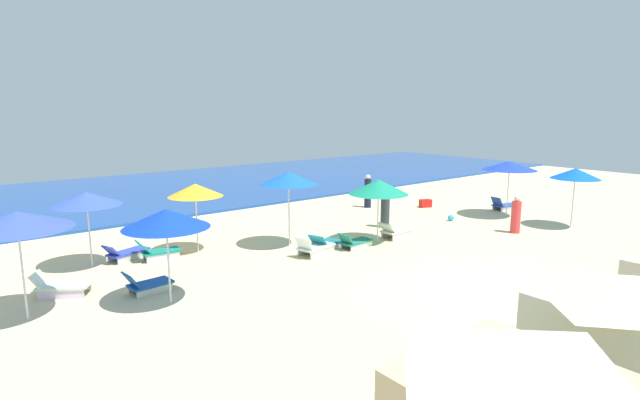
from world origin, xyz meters
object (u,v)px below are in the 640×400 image
Objects in this scene: umbrella_2 at (166,219)px; cooler_box_0 at (425,203)px; umbrella_1 at (510,166)px; lounge_chair_6_0 at (158,252)px; lounge_chair_4_0 at (126,253)px; beach_ball_1 at (451,218)px; beachgoer_0 at (516,216)px; lounge_chair_3_0 at (355,242)px; umbrella_6 at (195,190)px; lounge_chair_7_1 at (314,247)px; lounge_chair_1_0 at (505,205)px; lounge_chair_2_0 at (147,284)px; beachgoer_1 at (385,210)px; lounge_chair_0_0 at (60,286)px; cabana_1 at (616,361)px; umbrella_3 at (378,187)px; umbrella_7 at (289,178)px; umbrella_5 at (576,174)px; umbrella_4 at (86,199)px; umbrella_0 at (17,220)px; lounge_chair_7_0 at (325,243)px; beachgoer_2 at (368,192)px; lounge_chair_3_1 at (395,231)px.

cooler_box_0 is (15.01, 3.97, -2.04)m from umbrella_2.
umbrella_1 is 4.40× the size of cooler_box_0.
lounge_chair_6_0 is at bearing 166.54° from umbrella_1.
lounge_chair_4_0 is at bearing 164.98° from umbrella_1.
lounge_chair_4_0 is 5.72× the size of beach_ball_1.
beachgoer_0 is 5.80m from cooler_box_0.
umbrella_6 reaches higher than lounge_chair_3_0.
lounge_chair_1_0 is at bearing -100.55° from lounge_chair_7_1.
beachgoer_1 reaches higher than lounge_chair_2_0.
beachgoer_1 is at bearing -69.19° from lounge_chair_3_0.
lounge_chair_3_0 is at bearing 6.37° from umbrella_2.
lounge_chair_0_0 is 1.20× the size of lounge_chair_2_0.
lounge_chair_3_0 is 2.39× the size of cooler_box_0.
cabana_1 is 1.12× the size of umbrella_3.
lounge_chair_6_0 is at bearing 161.83° from umbrella_7.
cabana_1 is at bearing -73.26° from umbrella_2.
umbrella_2 is at bearing 170.88° from umbrella_5.
lounge_chair_3_0 is at bearing 42.30° from cooler_box_0.
umbrella_4 is at bearing 158.39° from umbrella_3.
lounge_chair_2_0 reaches higher than lounge_chair_3_0.
beachgoer_1 is 3.34m from beach_ball_1.
umbrella_0 reaches higher than beach_ball_1.
lounge_chair_7_0 reaches higher than lounge_chair_4_0.
lounge_chair_6_0 reaches higher than lounge_chair_3_0.
lounge_chair_1_0 is at bearing 36.30° from cabana_1.
cooler_box_0 is (15.73, -0.45, -1.99)m from umbrella_4.
umbrella_7 is at bearing 41.25° from lounge_chair_3_0.
umbrella_1 is 1.08× the size of umbrella_3.
lounge_chair_4_0 is at bearing 11.36° from beachgoer_1.
lounge_chair_0_0 is (-4.88, 11.71, -1.09)m from cabana_1.
beach_ball_1 is (15.50, -1.07, -0.14)m from lounge_chair_0_0.
lounge_chair_0_0 is at bearing 25.70° from cooler_box_0.
cabana_1 reaches higher than lounge_chair_2_0.
lounge_chair_7_0 is (-11.29, 0.21, 0.00)m from lounge_chair_1_0.
lounge_chair_0_0 is at bearing 176.04° from beach_ball_1.
umbrella_0 is 6.26m from umbrella_6.
umbrella_5 is 1.66× the size of beachgoer_0.
lounge_chair_1_0 is 17.63m from umbrella_2.
umbrella_0 is 1.09× the size of umbrella_6.
beachgoer_2 reaches higher than lounge_chair_0_0.
umbrella_3 reaches higher than lounge_chair_2_0.
umbrella_4 reaches higher than umbrella_3.
lounge_chair_4_0 is at bearing 85.45° from umbrella_2.
umbrella_2 is 13.86m from beachgoer_0.
lounge_chair_6_0 is 5.13× the size of beach_ball_1.
lounge_chair_0_0 is at bearing 53.43° from lounge_chair_2_0.
beachgoer_2 is (9.90, 15.15, -0.58)m from cabana_1.
lounge_chair_1_0 reaches higher than lounge_chair_2_0.
beachgoer_0 reaches higher than lounge_chair_4_0.
lounge_chair_3_1 is at bearing 104.70° from lounge_chair_1_0.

